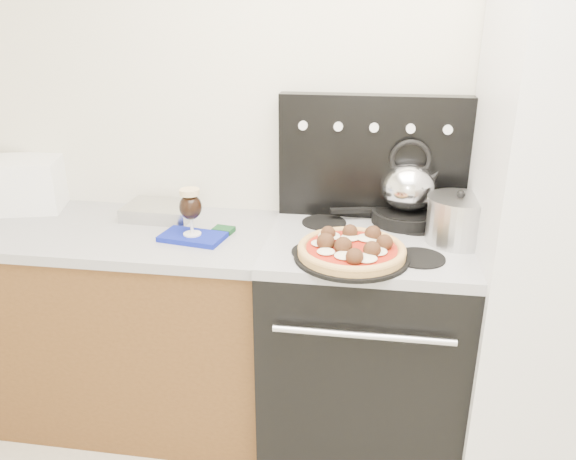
% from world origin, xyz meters
% --- Properties ---
extents(room_shell, '(3.52, 3.01, 2.52)m').
position_xyz_m(room_shell, '(0.00, 0.29, 1.25)').
color(room_shell, beige).
rests_on(room_shell, ground).
extents(base_cabinet, '(1.45, 0.60, 0.86)m').
position_xyz_m(base_cabinet, '(-1.02, 1.20, 0.43)').
color(base_cabinet, brown).
rests_on(base_cabinet, ground).
extents(countertop, '(1.48, 0.63, 0.04)m').
position_xyz_m(countertop, '(-1.02, 1.20, 0.88)').
color(countertop, '#A7A7AA').
rests_on(countertop, base_cabinet).
extents(stove_body, '(0.76, 0.65, 0.88)m').
position_xyz_m(stove_body, '(0.08, 1.18, 0.44)').
color(stove_body, black).
rests_on(stove_body, ground).
extents(cooktop, '(0.76, 0.65, 0.04)m').
position_xyz_m(cooktop, '(0.08, 1.18, 0.90)').
color(cooktop, '#ADADB2').
rests_on(cooktop, stove_body).
extents(backguard, '(0.76, 0.08, 0.50)m').
position_xyz_m(backguard, '(0.08, 1.45, 1.17)').
color(backguard, black).
rests_on(backguard, cooktop).
extents(fridge, '(0.64, 0.68, 1.90)m').
position_xyz_m(fridge, '(0.78, 1.15, 0.95)').
color(fridge, silver).
rests_on(fridge, ground).
extents(toaster_oven, '(0.41, 0.35, 0.22)m').
position_xyz_m(toaster_oven, '(-1.45, 1.37, 1.01)').
color(toaster_oven, white).
rests_on(toaster_oven, countertop).
extents(foil_sheet, '(0.29, 0.22, 0.06)m').
position_xyz_m(foil_sheet, '(-0.80, 1.34, 0.93)').
color(foil_sheet, silver).
rests_on(foil_sheet, countertop).
extents(oven_mitt, '(0.26, 0.18, 0.02)m').
position_xyz_m(oven_mitt, '(-0.59, 1.12, 0.91)').
color(oven_mitt, '#0F1C98').
rests_on(oven_mitt, countertop).
extents(beer_glass, '(0.11, 0.11, 0.19)m').
position_xyz_m(beer_glass, '(-0.59, 1.12, 1.01)').
color(beer_glass, black).
rests_on(beer_glass, oven_mitt).
extents(pizza_pan, '(0.45, 0.45, 0.01)m').
position_xyz_m(pizza_pan, '(0.02, 1.00, 0.93)').
color(pizza_pan, black).
rests_on(pizza_pan, cooktop).
extents(pizza, '(0.40, 0.40, 0.05)m').
position_xyz_m(pizza, '(0.02, 1.00, 0.96)').
color(pizza, tan).
rests_on(pizza, pizza_pan).
extents(skillet, '(0.34, 0.34, 0.05)m').
position_xyz_m(skillet, '(0.23, 1.38, 0.94)').
color(skillet, black).
rests_on(skillet, cooktop).
extents(tea_kettle, '(0.27, 0.27, 0.24)m').
position_xyz_m(tea_kettle, '(0.23, 1.38, 1.09)').
color(tea_kettle, silver).
rests_on(tea_kettle, skillet).
extents(stock_pot, '(0.28, 0.28, 0.16)m').
position_xyz_m(stock_pot, '(0.40, 1.20, 1.00)').
color(stock_pot, '#BCBCBC').
rests_on(stock_pot, cooktop).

